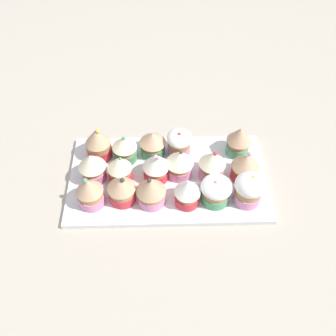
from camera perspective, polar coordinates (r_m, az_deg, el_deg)
ground_plane at (r=86.78cm, az=-0.00°, el=-2.40°), size 180.00×180.00×3.00cm
baking_tray at (r=85.11cm, az=-0.00°, el=-1.54°), size 45.06×25.20×1.20cm
cupcake_0 at (r=79.03cm, az=-11.98°, el=-3.62°), size 5.78×5.78×7.86cm
cupcake_1 at (r=78.57cm, az=-7.19°, el=-3.22°), size 6.03×6.03×7.41cm
cupcake_2 at (r=77.52cm, az=-2.65°, el=-3.47°), size 6.36×6.36×7.89cm
cupcake_3 at (r=77.51cm, az=3.02°, el=-3.72°), size 5.63×5.63×7.12cm
cupcake_4 at (r=78.85cm, az=7.43°, el=-3.45°), size 6.70×6.70×6.56cm
cupcake_5 at (r=79.48cm, az=12.38°, el=-3.19°), size 6.38×6.38×7.73cm
cupcake_6 at (r=83.05cm, az=-11.61°, el=0.37°), size 6.06×6.06×7.68cm
cupcake_7 at (r=81.92cm, az=-7.47°, el=-0.14°), size 5.47×5.47×7.54cm
cupcake_8 at (r=81.43cm, az=-1.88°, el=0.18°), size 5.98×5.98×7.80cm
cupcake_9 at (r=82.42cm, az=1.80°, el=0.70°), size 6.26×6.26×7.09cm
cupcake_10 at (r=82.47cm, az=6.82°, el=0.72°), size 6.03×6.03×8.00cm
cupcake_11 at (r=83.44cm, az=11.84°, el=0.29°), size 6.15×6.15×7.59cm
cupcake_12 at (r=87.26cm, az=-10.76°, el=3.81°), size 5.89×5.89×8.67cm
cupcake_13 at (r=86.15cm, az=-6.71°, el=3.10°), size 5.78×5.78×7.23cm
cupcake_14 at (r=86.84cm, az=-2.38°, el=3.88°), size 6.24×6.24×6.64cm
cupcake_15 at (r=86.61cm, az=1.75°, el=3.93°), size 5.90×5.90×7.26cm
cupcake_16 at (r=87.97cm, az=10.90°, el=4.26°), size 5.82×5.82×7.96cm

